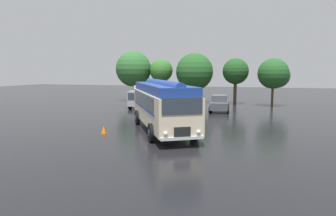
{
  "coord_description": "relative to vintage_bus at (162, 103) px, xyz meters",
  "views": [
    {
      "loc": [
        6.01,
        -19.7,
        4.07
      ],
      "look_at": [
        -0.09,
        1.11,
        1.4
      ],
      "focal_mm": 32.0,
      "sensor_mm": 36.0,
      "label": 1
    }
  ],
  "objects": [
    {
      "name": "ground_plane",
      "position": [
        0.08,
        0.4,
        -1.89
      ],
      "size": [
        120.0,
        120.0,
        0.0
      ],
      "primitive_type": "plane",
      "color": "black"
    },
    {
      "name": "vintage_bus",
      "position": [
        0.0,
        0.0,
        0.0
      ],
      "size": [
        7.14,
        9.97,
        3.49
      ],
      "color": "beige",
      "rests_on": "ground"
    },
    {
      "name": "car_near_left",
      "position": [
        -2.86,
        11.2,
        -1.05
      ],
      "size": [
        2.21,
        4.32,
        1.66
      ],
      "color": "#144C28",
      "rests_on": "ground"
    },
    {
      "name": "car_mid_left",
      "position": [
        -0.2,
        12.17,
        -1.05
      ],
      "size": [
        2.4,
        4.4,
        1.66
      ],
      "color": "#4C5156",
      "rests_on": "ground"
    },
    {
      "name": "car_mid_right",
      "position": [
        2.61,
        11.22,
        -1.05
      ],
      "size": [
        2.21,
        4.32,
        1.66
      ],
      "color": "#4C5156",
      "rests_on": "ground"
    },
    {
      "name": "box_van",
      "position": [
        -5.68,
        12.28,
        -0.53
      ],
      "size": [
        2.43,
        5.81,
        2.5
      ],
      "color": "silver",
      "rests_on": "ground"
    },
    {
      "name": "tree_far_left",
      "position": [
        -9.85,
        18.51,
        2.45
      ],
      "size": [
        4.79,
        4.79,
        6.76
      ],
      "color": "#4C3823",
      "rests_on": "ground"
    },
    {
      "name": "tree_left_of_centre",
      "position": [
        -5.79,
        18.2,
        2.2
      ],
      "size": [
        3.0,
        3.0,
        5.67
      ],
      "color": "#4C3823",
      "rests_on": "ground"
    },
    {
      "name": "tree_centre",
      "position": [
        -1.48,
        18.86,
        2.1
      ],
      "size": [
        4.77,
        4.77,
        6.38
      ],
      "color": "#4C3823",
      "rests_on": "ground"
    },
    {
      "name": "tree_right_of_centre",
      "position": [
        3.72,
        18.52,
        2.21
      ],
      "size": [
        3.17,
        3.17,
        5.65
      ],
      "color": "#4C3823",
      "rests_on": "ground"
    },
    {
      "name": "tree_far_right",
      "position": [
        8.15,
        17.38,
        1.82
      ],
      "size": [
        3.65,
        3.51,
        5.56
      ],
      "color": "#4C3823",
      "rests_on": "ground"
    },
    {
      "name": "traffic_cone",
      "position": [
        -3.39,
        -1.94,
        -1.62
      ],
      "size": [
        0.36,
        0.36,
        0.55
      ],
      "primitive_type": "cone",
      "color": "orange",
      "rests_on": "ground"
    }
  ]
}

